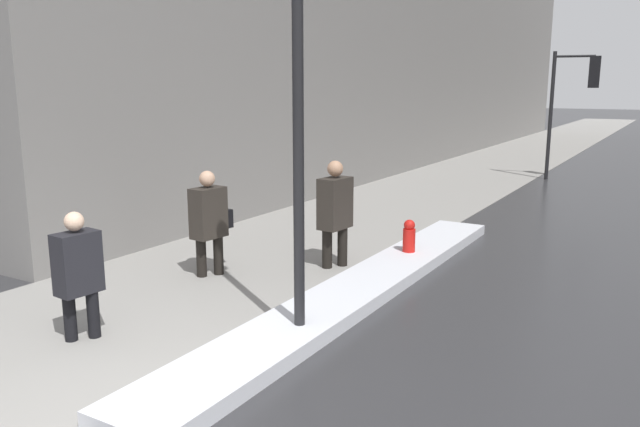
{
  "coord_description": "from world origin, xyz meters",
  "views": [
    {
      "loc": [
        3.91,
        -3.3,
        2.79
      ],
      "look_at": [
        -0.4,
        4.0,
        1.05
      ],
      "focal_mm": 35.0,
      "sensor_mm": 36.0,
      "label": 1
    }
  ],
  "objects": [
    {
      "name": "traffic_light_near",
      "position": [
        0.95,
        16.48,
        2.73
      ],
      "size": [
        1.31,
        0.43,
        3.78
      ],
      "rotation": [
        0.0,
        0.0,
        0.15
      ],
      "color": "black",
      "rests_on": "ground"
    },
    {
      "name": "lamp_post",
      "position": [
        0.37,
        2.25,
        2.93
      ],
      "size": [
        0.28,
        0.28,
        4.89
      ],
      "color": "black",
      "rests_on": "ground"
    },
    {
      "name": "snow_bank_curb",
      "position": [
        0.27,
        4.01,
        0.09
      ],
      "size": [
        0.89,
        8.6,
        0.17
      ],
      "color": "silver",
      "rests_on": "ground"
    },
    {
      "name": "fire_hydrant",
      "position": [
        0.21,
        5.77,
        0.35
      ],
      "size": [
        0.2,
        0.2,
        0.7
      ],
      "color": "red",
      "rests_on": "ground"
    },
    {
      "name": "pedestrian_nearside",
      "position": [
        -2.05,
        3.58,
        0.88
      ],
      "size": [
        0.35,
        0.74,
        1.59
      ],
      "rotation": [
        0.0,
        0.0,
        -1.67
      ],
      "color": "black",
      "rests_on": "ground"
    },
    {
      "name": "pedestrian_in_glasses",
      "position": [
        -1.71,
        1.0,
        0.81
      ],
      "size": [
        0.32,
        0.5,
        1.46
      ],
      "rotation": [
        0.0,
        0.0,
        -1.67
      ],
      "color": "black",
      "rests_on": "ground"
    },
    {
      "name": "pedestrian_trailing",
      "position": [
        -0.67,
        4.91,
        0.93
      ],
      "size": [
        0.37,
        0.57,
        1.68
      ],
      "rotation": [
        0.0,
        0.0,
        -1.67
      ],
      "color": "black",
      "rests_on": "ground"
    },
    {
      "name": "sidewalk_slab",
      "position": [
        -2.0,
        15.0,
        0.01
      ],
      "size": [
        4.0,
        80.0,
        0.01
      ],
      "color": "gray",
      "rests_on": "ground"
    },
    {
      "name": "ground_plane",
      "position": [
        0.0,
        0.0,
        0.0
      ],
      "size": [
        160.0,
        160.0,
        0.0
      ],
      "primitive_type": "plane",
      "color": "#2D2D30"
    }
  ]
}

